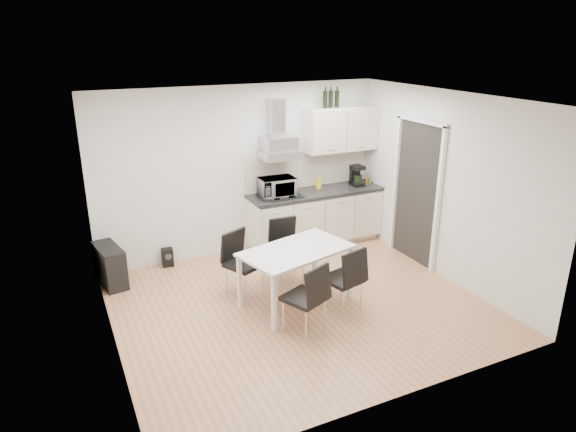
% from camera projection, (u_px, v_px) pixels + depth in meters
% --- Properties ---
extents(ground, '(4.50, 4.50, 0.00)m').
position_uv_depth(ground, '(299.00, 305.00, 6.60)').
color(ground, tan).
rests_on(ground, ground).
extents(wall_back, '(4.50, 0.10, 2.60)m').
position_uv_depth(wall_back, '(241.00, 171.00, 7.86)').
color(wall_back, silver).
rests_on(wall_back, ground).
extents(wall_front, '(4.50, 0.10, 2.60)m').
position_uv_depth(wall_front, '(402.00, 277.00, 4.46)').
color(wall_front, silver).
rests_on(wall_front, ground).
extents(wall_left, '(0.10, 4.00, 2.60)m').
position_uv_depth(wall_left, '(103.00, 240.00, 5.25)').
color(wall_left, silver).
rests_on(wall_left, ground).
extents(wall_right, '(0.10, 4.00, 2.60)m').
position_uv_depth(wall_right, '(445.00, 187.00, 7.07)').
color(wall_right, silver).
rests_on(wall_right, ground).
extents(ceiling, '(4.50, 4.50, 0.00)m').
position_uv_depth(ceiling, '(300.00, 99.00, 5.73)').
color(ceiling, white).
rests_on(ceiling, wall_back).
extents(doorway, '(0.08, 1.04, 2.10)m').
position_uv_depth(doorway, '(416.00, 194.00, 7.61)').
color(doorway, white).
rests_on(doorway, ground).
extents(kitchenette, '(2.22, 0.64, 2.52)m').
position_uv_depth(kitchenette, '(317.00, 195.00, 8.27)').
color(kitchenette, beige).
rests_on(kitchenette, ground).
extents(dining_table, '(1.53, 1.11, 0.75)m').
position_uv_depth(dining_table, '(296.00, 255.00, 6.44)').
color(dining_table, white).
rests_on(dining_table, ground).
extents(chair_far_left, '(0.61, 0.64, 0.88)m').
position_uv_depth(chair_far_left, '(244.00, 265.00, 6.70)').
color(chair_far_left, black).
rests_on(chair_far_left, ground).
extents(chair_far_right, '(0.46, 0.52, 0.88)m').
position_uv_depth(chair_far_right, '(287.00, 251.00, 7.13)').
color(chair_far_right, black).
rests_on(chair_far_right, ground).
extents(chair_near_left, '(0.60, 0.63, 0.88)m').
position_uv_depth(chair_near_left, '(304.00, 299.00, 5.86)').
color(chair_near_left, black).
rests_on(chair_near_left, ground).
extents(chair_near_right, '(0.55, 0.60, 0.88)m').
position_uv_depth(chair_near_right, '(342.00, 280.00, 6.30)').
color(chair_near_right, black).
rests_on(chair_near_right, ground).
extents(guitar_amp, '(0.40, 0.71, 0.56)m').
position_uv_depth(guitar_amp, '(110.00, 265.00, 7.07)').
color(guitar_amp, black).
rests_on(guitar_amp, ground).
extents(floor_speaker, '(0.18, 0.16, 0.27)m').
position_uv_depth(floor_speaker, '(168.00, 257.00, 7.67)').
color(floor_speaker, black).
rests_on(floor_speaker, ground).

